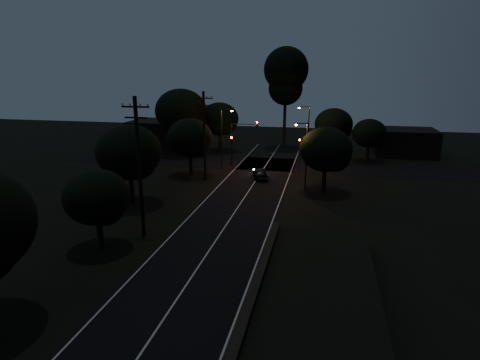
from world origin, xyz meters
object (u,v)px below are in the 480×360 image
at_px(signal_mast, 244,135).
at_px(car, 260,173).
at_px(streetlight_a, 223,134).
at_px(streetlight_c, 305,152).
at_px(utility_pole_far, 204,135).
at_px(tall_pine, 286,76).
at_px(streetlight_b, 307,130).
at_px(signal_left, 232,145).
at_px(signal_right, 299,148).
at_px(utility_pole_mid, 139,165).

relative_size(signal_mast, car, 1.58).
bearing_deg(streetlight_a, streetlight_c, -35.69).
bearing_deg(utility_pole_far, tall_pine, 73.07).
relative_size(streetlight_a, streetlight_b, 1.00).
xyz_separation_m(signal_mast, streetlight_a, (-2.39, -1.99, 0.30)).
bearing_deg(tall_pine, car, -91.71).
xyz_separation_m(tall_pine, signal_left, (-5.60, -15.01, -9.10)).
bearing_deg(signal_right, streetlight_c, -82.98).
height_order(tall_pine, streetlight_a, tall_pine).
bearing_deg(signal_mast, streetlight_b, 25.99).
height_order(streetlight_b, streetlight_c, streetlight_b).
bearing_deg(car, streetlight_b, -133.45).
height_order(signal_right, streetlight_b, streetlight_b).
distance_m(streetlight_b, streetlight_c, 14.01).
height_order(tall_pine, signal_mast, tall_pine).
bearing_deg(streetlight_b, streetlight_c, -87.86).
height_order(signal_left, signal_right, same).
bearing_deg(streetlight_c, utility_pole_mid, -128.26).
xyz_separation_m(streetlight_b, car, (-4.93, -9.86, -3.96)).
relative_size(utility_pole_mid, car, 2.78).
bearing_deg(utility_pole_far, streetlight_c, -9.60).
xyz_separation_m(signal_right, streetlight_c, (1.23, -9.99, 1.51)).
bearing_deg(signal_mast, streetlight_c, -48.81).
distance_m(utility_pole_far, signal_left, 8.53).
distance_m(tall_pine, signal_mast, 17.27).
xyz_separation_m(signal_left, signal_right, (9.20, 0.00, 0.00)).
bearing_deg(streetlight_a, tall_pine, 69.64).
distance_m(signal_right, car, 7.53).
relative_size(signal_left, car, 1.03).
xyz_separation_m(signal_left, streetlight_b, (9.91, 4.01, 1.80)).
bearing_deg(signal_left, streetlight_a, -109.59).
bearing_deg(streetlight_c, tall_pine, 100.93).
bearing_deg(streetlight_a, streetlight_b, 29.48).
bearing_deg(streetlight_c, car, 142.81).
distance_m(utility_pole_far, signal_right, 13.53).
height_order(tall_pine, signal_right, tall_pine).
bearing_deg(signal_left, signal_mast, 0.13).
xyz_separation_m(utility_pole_far, streetlight_a, (0.69, 6.00, -0.85)).
height_order(utility_pole_far, streetlight_a, utility_pole_far).
relative_size(signal_mast, streetlight_a, 0.78).
xyz_separation_m(utility_pole_far, signal_left, (1.40, 7.99, -2.65)).
height_order(utility_pole_mid, streetlight_b, utility_pole_mid).
xyz_separation_m(streetlight_c, car, (-5.45, 4.14, -3.68)).
relative_size(utility_pole_far, streetlight_a, 1.31).
bearing_deg(signal_right, tall_pine, 103.49).
height_order(tall_pine, car, tall_pine).
relative_size(utility_pole_mid, signal_left, 2.68).
bearing_deg(signal_left, utility_pole_mid, -93.21).
xyz_separation_m(utility_pole_far, signal_right, (10.60, 7.99, -2.65)).
xyz_separation_m(signal_mast, streetlight_c, (8.74, -9.99, 0.01)).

